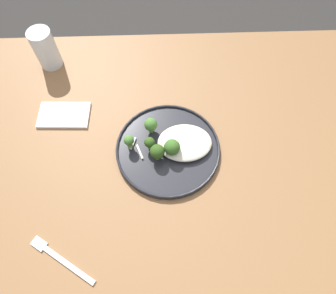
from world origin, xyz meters
TOP-DOWN VIEW (x-y plane):
  - ground at (0.00, 0.00)m, footprint 6.00×6.00m
  - wooden_dining_table at (0.00, 0.00)m, footprint 1.40×1.00m
  - dinner_plate at (-0.04, 0.04)m, footprint 0.29×0.29m
  - noodle_bed at (0.01, 0.05)m, footprint 0.15×0.12m
  - seared_scallop_tilted_round at (-0.02, 0.03)m, footprint 0.02×0.02m
  - seared_scallop_half_hidden at (0.06, 0.04)m, footprint 0.03×0.03m
  - seared_scallop_left_edge at (0.05, 0.07)m, footprint 0.04×0.04m
  - seared_scallop_large_seared at (0.00, 0.07)m, footprint 0.03×0.03m
  - seared_scallop_tiny_bay at (0.02, 0.03)m, footprint 0.03×0.03m
  - broccoli_floret_near_rim at (-0.14, 0.05)m, footprint 0.03×0.03m
  - broccoli_floret_beside_noodles at (-0.09, 0.05)m, footprint 0.03×0.03m
  - broccoli_floret_split_head at (-0.07, 0.02)m, footprint 0.04×0.04m
  - broccoli_floret_front_edge at (-0.08, 0.10)m, footprint 0.04×0.04m
  - broccoli_floret_right_tilted at (-0.03, 0.03)m, footprint 0.04×0.04m
  - onion_sliver_short_strip at (-0.14, 0.06)m, footprint 0.02×0.04m
  - onion_sliver_curled_piece at (-0.12, 0.03)m, footprint 0.02×0.04m
  - water_glass at (-0.41, 0.38)m, footprint 0.07×0.07m
  - dinner_fork at (-0.30, -0.24)m, footprint 0.17×0.12m
  - folded_napkin at (-0.34, 0.17)m, footprint 0.15×0.10m

SIDE VIEW (x-z plane):
  - ground at x=0.00m, z-range 0.00..0.00m
  - wooden_dining_table at x=0.00m, z-range 0.29..1.03m
  - dinner_fork at x=-0.30m, z-range 0.74..0.74m
  - folded_napkin at x=-0.34m, z-range 0.74..0.75m
  - dinner_plate at x=-0.04m, z-range 0.74..0.76m
  - onion_sliver_short_strip at x=-0.14m, z-range 0.75..0.76m
  - onion_sliver_curled_piece at x=-0.12m, z-range 0.75..0.76m
  - seared_scallop_half_hidden at x=0.06m, z-range 0.75..0.77m
  - seared_scallop_left_edge at x=0.05m, z-range 0.75..0.77m
  - seared_scallop_tilted_round at x=-0.02m, z-range 0.75..0.77m
  - noodle_bed at x=0.01m, z-range 0.75..0.78m
  - seared_scallop_large_seared at x=0.00m, z-range 0.75..0.77m
  - seared_scallop_tiny_bay at x=0.02m, z-range 0.75..0.77m
  - broccoli_floret_beside_noodles at x=-0.09m, z-range 0.76..0.80m
  - broccoli_floret_front_edge at x=-0.08m, z-range 0.76..0.81m
  - broccoli_floret_near_rim at x=-0.14m, z-range 0.76..0.81m
  - broccoli_floret_split_head at x=-0.07m, z-range 0.76..0.81m
  - broccoli_floret_right_tilted at x=-0.03m, z-range 0.76..0.81m
  - water_glass at x=-0.41m, z-range 0.73..0.86m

